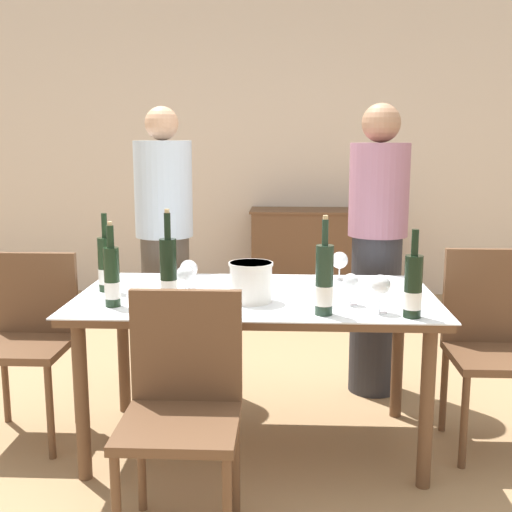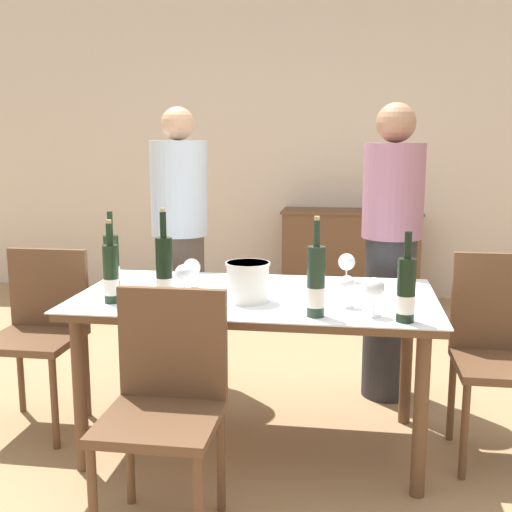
% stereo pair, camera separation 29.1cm
% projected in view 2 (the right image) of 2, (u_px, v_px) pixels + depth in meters
% --- Properties ---
extents(ground_plane, '(12.00, 12.00, 0.00)m').
position_uv_depth(ground_plane, '(256.00, 444.00, 3.08)').
color(ground_plane, '#A37F56').
extents(back_wall, '(8.00, 0.10, 2.80)m').
position_uv_depth(back_wall, '(306.00, 143.00, 5.87)').
color(back_wall, beige).
rests_on(back_wall, ground_plane).
extents(sideboard_cabinet, '(1.22, 0.46, 0.82)m').
position_uv_depth(sideboard_cabinet, '(350.00, 256.00, 5.71)').
color(sideboard_cabinet, brown).
rests_on(sideboard_cabinet, ground_plane).
extents(dining_table, '(1.63, 0.89, 0.74)m').
position_uv_depth(dining_table, '(256.00, 310.00, 2.96)').
color(dining_table, brown).
rests_on(dining_table, ground_plane).
extents(ice_bucket, '(0.20, 0.20, 0.17)m').
position_uv_depth(ice_bucket, '(248.00, 281.00, 2.81)').
color(ice_bucket, white).
rests_on(ice_bucket, dining_table).
extents(wine_bottle_0, '(0.07, 0.07, 0.36)m').
position_uv_depth(wine_bottle_0, '(111.00, 274.00, 2.78)').
color(wine_bottle_0, black).
rests_on(wine_bottle_0, dining_table).
extents(wine_bottle_1, '(0.07, 0.07, 0.42)m').
position_uv_depth(wine_bottle_1, '(164.00, 273.00, 2.72)').
color(wine_bottle_1, black).
rests_on(wine_bottle_1, dining_table).
extents(wine_bottle_2, '(0.07, 0.07, 0.37)m').
position_uv_depth(wine_bottle_2, '(112.00, 262.00, 3.07)').
color(wine_bottle_2, black).
rests_on(wine_bottle_2, dining_table).
extents(wine_bottle_3, '(0.07, 0.07, 0.41)m').
position_uv_depth(wine_bottle_3, '(316.00, 283.00, 2.56)').
color(wine_bottle_3, '#1E3323').
rests_on(wine_bottle_3, dining_table).
extents(wine_bottle_4, '(0.07, 0.07, 0.36)m').
position_uv_depth(wine_bottle_4, '(406.00, 291.00, 2.49)').
color(wine_bottle_4, black).
rests_on(wine_bottle_4, dining_table).
extents(wine_glass_0, '(0.07, 0.07, 0.14)m').
position_uv_depth(wine_glass_0, '(347.00, 285.00, 2.71)').
color(wine_glass_0, white).
rests_on(wine_glass_0, dining_table).
extents(wine_glass_1, '(0.09, 0.09, 0.14)m').
position_uv_depth(wine_glass_1, '(347.00, 263.00, 3.20)').
color(wine_glass_1, white).
rests_on(wine_glass_1, dining_table).
extents(wine_glass_2, '(0.08, 0.08, 0.16)m').
position_uv_depth(wine_glass_2, '(184.00, 274.00, 2.85)').
color(wine_glass_2, white).
rests_on(wine_glass_2, dining_table).
extents(wine_glass_3, '(0.09, 0.09, 0.16)m').
position_uv_depth(wine_glass_3, '(374.00, 289.00, 2.57)').
color(wine_glass_3, white).
rests_on(wine_glass_3, dining_table).
extents(wine_glass_4, '(0.08, 0.08, 0.14)m').
position_uv_depth(wine_glass_4, '(192.00, 268.00, 3.06)').
color(wine_glass_4, white).
rests_on(wine_glass_4, dining_table).
extents(chair_near_front, '(0.42, 0.42, 0.89)m').
position_uv_depth(chair_near_front, '(166.00, 394.00, 2.37)').
color(chair_near_front, brown).
rests_on(chair_near_front, ground_plane).
extents(chair_right_end, '(0.42, 0.42, 0.93)m').
position_uv_depth(chair_right_end, '(501.00, 343.00, 2.91)').
color(chair_right_end, brown).
rests_on(chair_right_end, ground_plane).
extents(chair_left_end, '(0.42, 0.42, 0.89)m').
position_uv_depth(chair_left_end, '(40.00, 324.00, 3.23)').
color(chair_left_end, brown).
rests_on(chair_left_end, ground_plane).
extents(person_host, '(0.33, 0.33, 1.62)m').
position_uv_depth(person_host, '(180.00, 248.00, 3.77)').
color(person_host, '#51473D').
rests_on(person_host, ground_plane).
extents(person_guest_left, '(0.33, 0.33, 1.64)m').
position_uv_depth(person_guest_left, '(391.00, 254.00, 3.53)').
color(person_guest_left, '#2D2D33').
rests_on(person_guest_left, ground_plane).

